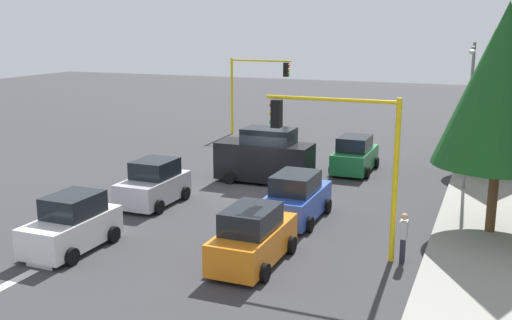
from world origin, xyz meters
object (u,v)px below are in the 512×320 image
at_px(car_white, 72,225).
at_px(pedestrian_crossing, 403,236).
at_px(car_silver, 154,184).
at_px(traffic_signal_far_right, 255,81).
at_px(tree_roadside_mid, 492,80).
at_px(street_lamp_curbside, 470,102).
at_px(tree_roadside_near, 503,85).
at_px(delivery_van_black, 265,157).
at_px(car_orange, 253,238).
at_px(car_blue, 297,198).
at_px(traffic_signal_near_left, 341,143).
at_px(car_green, 355,155).

height_order(car_white, pedestrian_crossing, car_white).
bearing_deg(pedestrian_crossing, car_silver, -103.02).
distance_m(traffic_signal_far_right, tree_roadside_mid, 16.82).
distance_m(street_lamp_curbside, tree_roadside_mid, 4.51).
xyz_separation_m(tree_roadside_near, delivery_van_black, (-4.00, -10.70, -4.36)).
bearing_deg(street_lamp_curbside, car_orange, -27.06).
height_order(street_lamp_curbside, delivery_van_black, street_lamp_curbside).
distance_m(tree_roadside_near, car_silver, 14.71).
bearing_deg(traffic_signal_far_right, car_blue, 27.38).
bearing_deg(tree_roadside_mid, car_orange, -22.81).
height_order(street_lamp_curbside, car_orange, street_lamp_curbside).
xyz_separation_m(car_silver, car_blue, (-0.30, 6.53, 0.00)).
bearing_deg(tree_roadside_mid, traffic_signal_near_left, -17.20).
relative_size(tree_roadside_mid, car_orange, 1.85).
relative_size(car_orange, pedestrian_crossing, 2.42).
bearing_deg(traffic_signal_far_right, tree_roadside_near, 45.31).
bearing_deg(traffic_signal_far_right, car_green, 48.49).
bearing_deg(car_green, delivery_van_black, -43.35).
bearing_deg(car_blue, traffic_signal_far_right, -152.62).
height_order(car_blue, pedestrian_crossing, car_blue).
distance_m(street_lamp_curbside, car_green, 7.06).
distance_m(traffic_signal_near_left, car_orange, 4.30).
bearing_deg(car_silver, car_blue, 92.65).
bearing_deg(tree_roadside_mid, car_blue, -31.64).
relative_size(traffic_signal_near_left, street_lamp_curbside, 0.78).
bearing_deg(car_white, street_lamp_curbside, 136.22).
height_order(street_lamp_curbside, tree_roadside_mid, tree_roadside_mid).
bearing_deg(car_orange, tree_roadside_near, 129.58).
bearing_deg(car_green, street_lamp_curbside, 68.19).
height_order(car_orange, pedestrian_crossing, car_orange).
bearing_deg(pedestrian_crossing, car_green, -159.77).
bearing_deg(car_blue, traffic_signal_near_left, 40.52).
height_order(car_silver, car_green, same).
bearing_deg(traffic_signal_near_left, car_orange, -50.48).
bearing_deg(car_blue, delivery_van_black, -146.45).
height_order(delivery_van_black, car_green, delivery_van_black).
bearing_deg(car_blue, pedestrian_crossing, 58.29).
bearing_deg(car_green, car_silver, -36.38).
relative_size(car_green, car_blue, 0.98).
relative_size(car_blue, pedestrian_crossing, 2.43).
xyz_separation_m(street_lamp_curbside, delivery_van_black, (1.61, -9.40, -3.07)).
distance_m(street_lamp_curbside, car_blue, 9.64).
relative_size(car_silver, car_white, 0.99).
bearing_deg(car_orange, traffic_signal_near_left, 129.52).
bearing_deg(pedestrian_crossing, car_white, -73.59).
bearing_deg(tree_roadside_mid, delivery_van_black, -59.53).
distance_m(tree_roadside_near, delivery_van_black, 12.22).
distance_m(traffic_signal_near_left, car_white, 9.77).
height_order(car_orange, car_green, same).
distance_m(street_lamp_curbside, car_orange, 13.45).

